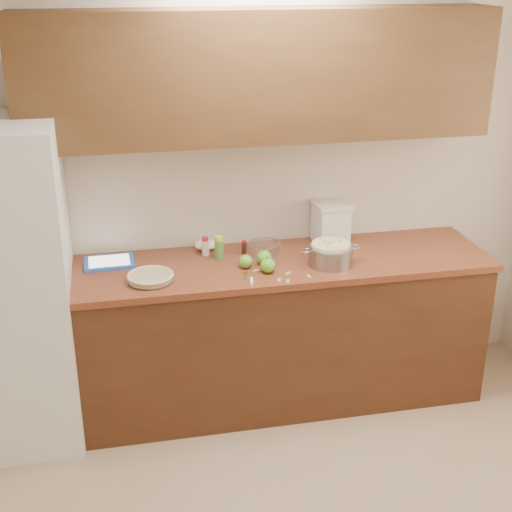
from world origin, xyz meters
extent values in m
plane|color=beige|center=(0.00, 1.80, 1.30)|extent=(3.60, 0.00, 3.60)
cube|color=#4B2815|center=(0.00, 1.48, 0.44)|extent=(2.60, 0.65, 0.88)
cube|color=brown|center=(0.00, 1.48, 0.90)|extent=(2.64, 0.68, 0.04)
cube|color=#513418|center=(0.00, 1.63, 1.95)|extent=(2.60, 0.34, 0.70)
cube|color=white|center=(-1.44, 1.44, 0.90)|extent=(0.70, 0.70, 1.80)
cylinder|color=silver|center=(-0.67, 1.34, 0.94)|extent=(0.26, 0.26, 0.04)
cylinder|color=beige|center=(-0.67, 1.34, 0.94)|extent=(0.24, 0.24, 0.03)
torus|color=beige|center=(-0.67, 1.34, 0.95)|extent=(0.26, 0.26, 0.02)
cylinder|color=gray|center=(0.36, 1.36, 0.97)|extent=(0.25, 0.25, 0.11)
torus|color=gray|center=(0.22, 1.36, 1.01)|extent=(0.06, 0.06, 0.01)
torus|color=gray|center=(0.50, 1.36, 1.01)|extent=(0.06, 0.06, 0.01)
cylinder|color=beige|center=(0.36, 1.36, 0.99)|extent=(0.22, 0.22, 0.12)
cube|color=white|center=(0.46, 1.70, 1.04)|extent=(0.21, 0.21, 0.23)
cube|color=beige|center=(0.46, 1.70, 1.16)|extent=(0.22, 0.22, 0.02)
cube|color=blue|center=(-0.88, 1.63, 0.93)|extent=(0.29, 0.22, 0.02)
cube|color=white|center=(-0.88, 1.63, 0.94)|extent=(0.23, 0.17, 0.00)
cube|color=gray|center=(-0.15, 1.29, 0.92)|extent=(0.04, 0.10, 0.00)
cylinder|color=white|center=(-0.13, 1.20, 0.93)|extent=(0.03, 0.09, 0.02)
cylinder|color=#4C8C38|center=(-0.25, 1.56, 0.98)|extent=(0.05, 0.05, 0.12)
cylinder|color=yellow|center=(-0.25, 1.56, 1.05)|extent=(0.04, 0.04, 0.02)
cylinder|color=beige|center=(-0.32, 1.64, 0.97)|extent=(0.05, 0.05, 0.09)
cylinder|color=red|center=(-0.32, 1.64, 1.02)|extent=(0.04, 0.04, 0.02)
cylinder|color=black|center=(-0.10, 1.61, 0.96)|extent=(0.03, 0.03, 0.07)
cylinder|color=red|center=(-0.10, 1.61, 1.00)|extent=(0.03, 0.03, 0.01)
cylinder|color=silver|center=(0.02, 1.60, 0.95)|extent=(0.18, 0.18, 0.07)
torus|color=silver|center=(0.02, 1.60, 0.99)|extent=(0.19, 0.19, 0.01)
ellipsoid|color=white|center=(-0.31, 1.73, 0.95)|extent=(0.16, 0.14, 0.06)
sphere|color=#5DB029|center=(-0.13, 1.41, 0.96)|extent=(0.08, 0.08, 0.08)
cylinder|color=#3F2D19|center=(-0.13, 1.41, 1.00)|extent=(0.01, 0.01, 0.01)
sphere|color=#5DB029|center=(-0.01, 1.43, 0.96)|extent=(0.09, 0.09, 0.09)
cylinder|color=#3F2D19|center=(-0.01, 1.43, 1.01)|extent=(0.01, 0.01, 0.01)
sphere|color=#5DB029|center=(-0.02, 1.32, 0.96)|extent=(0.08, 0.08, 0.08)
cylinder|color=#3F2D19|center=(-0.02, 1.32, 1.01)|extent=(0.01, 0.01, 0.01)
cube|color=#98C45F|center=(0.19, 1.22, 0.92)|extent=(0.02, 0.04, 0.00)
cube|color=#98C45F|center=(0.00, 1.43, 0.92)|extent=(0.02, 0.03, 0.00)
cube|color=#98C45F|center=(0.09, 1.28, 0.92)|extent=(0.04, 0.04, 0.00)
cube|color=#98C45F|center=(-0.08, 1.36, 0.92)|extent=(0.04, 0.02, 0.00)
cube|color=#98C45F|center=(0.06, 1.18, 0.92)|extent=(0.03, 0.05, 0.00)
cube|color=#98C45F|center=(0.02, 1.20, 0.92)|extent=(0.03, 0.05, 0.00)
camera|label=1|loc=(-0.82, -2.22, 2.53)|focal=50.00mm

